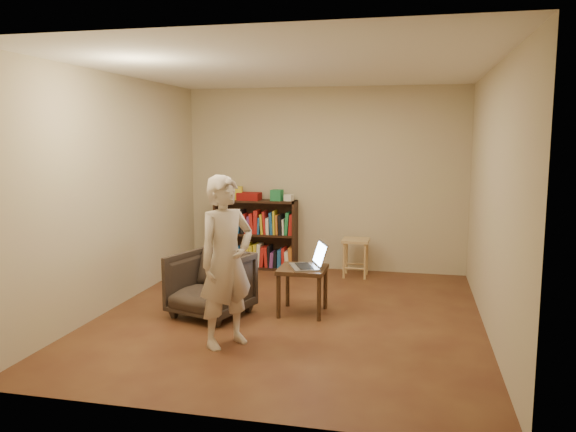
% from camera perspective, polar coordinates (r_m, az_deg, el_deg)
% --- Properties ---
extents(floor, '(4.50, 4.50, 0.00)m').
position_cam_1_polar(floor, '(6.12, 0.20, -10.12)').
color(floor, '#4A2218').
rests_on(floor, ground).
extents(ceiling, '(4.50, 4.50, 0.00)m').
position_cam_1_polar(ceiling, '(5.85, 0.22, 14.83)').
color(ceiling, white).
rests_on(ceiling, wall_back).
extents(wall_back, '(4.00, 0.00, 4.00)m').
position_cam_1_polar(wall_back, '(8.05, 3.69, 3.71)').
color(wall_back, '#C0AA91').
rests_on(wall_back, floor).
extents(wall_left, '(0.00, 4.50, 4.50)m').
position_cam_1_polar(wall_left, '(6.57, -17.09, 2.39)').
color(wall_left, '#C0AA91').
rests_on(wall_left, floor).
extents(wall_right, '(0.00, 4.50, 4.50)m').
position_cam_1_polar(wall_right, '(5.76, 20.04, 1.49)').
color(wall_right, '#C0AA91').
rests_on(wall_right, floor).
extents(bookshelf, '(1.20, 0.30, 1.00)m').
position_cam_1_polar(bookshelf, '(8.22, -3.27, -2.24)').
color(bookshelf, black).
rests_on(bookshelf, floor).
extents(box_yellow, '(0.26, 0.21, 0.19)m').
position_cam_1_polar(box_yellow, '(8.21, -5.47, 2.33)').
color(box_yellow, yellow).
rests_on(box_yellow, bookshelf).
extents(red_cloth, '(0.32, 0.24, 0.11)m').
position_cam_1_polar(red_cloth, '(8.13, -3.96, 2.01)').
color(red_cloth, maroon).
rests_on(red_cloth, bookshelf).
extents(box_green, '(0.17, 0.17, 0.16)m').
position_cam_1_polar(box_green, '(8.03, -1.14, 2.13)').
color(box_green, '#217C46').
rests_on(box_green, bookshelf).
extents(box_white, '(0.13, 0.13, 0.09)m').
position_cam_1_polar(box_white, '(8.00, 0.07, 1.87)').
color(box_white, white).
rests_on(box_white, bookshelf).
extents(stool, '(0.36, 0.36, 0.52)m').
position_cam_1_polar(stool, '(7.74, 6.89, -3.08)').
color(stool, '#AC7D53').
rests_on(stool, floor).
extents(armchair, '(0.92, 0.94, 0.68)m').
position_cam_1_polar(armchair, '(6.10, -7.88, -6.90)').
color(armchair, '#332A22').
rests_on(armchair, floor).
extents(side_table, '(0.50, 0.50, 0.51)m').
position_cam_1_polar(side_table, '(6.10, 1.50, -6.03)').
color(side_table, '#301E10').
rests_on(side_table, floor).
extents(laptop, '(0.48, 0.49, 0.28)m').
position_cam_1_polar(laptop, '(6.06, 2.25, -4.70)').
color(laptop, '#A8A8AD').
rests_on(laptop, side_table).
extents(person, '(0.64, 0.69, 1.57)m').
position_cam_1_polar(person, '(5.14, -6.29, -4.62)').
color(person, beige).
rests_on(person, floor).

